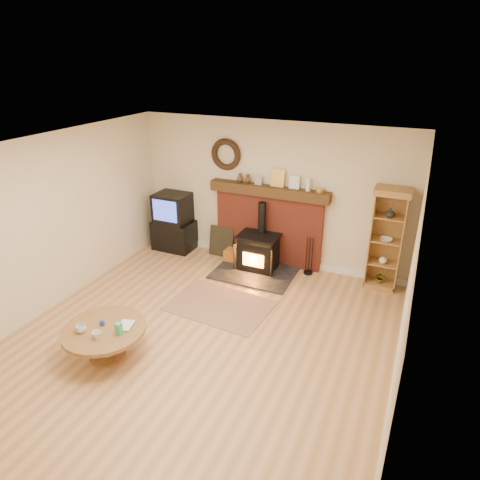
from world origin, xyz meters
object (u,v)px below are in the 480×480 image
at_px(tv_unit, 174,223).
at_px(wood_stove, 258,254).
at_px(curio_cabinet, 386,239).
at_px(coffee_table, 104,334).

bearing_deg(tv_unit, wood_stove, -6.10).
distance_m(curio_cabinet, coffee_table, 4.50).
bearing_deg(wood_stove, coffee_table, -106.22).
xyz_separation_m(curio_cabinet, coffee_table, (-3.00, -3.32, -0.50)).
bearing_deg(coffee_table, wood_stove, 73.78).
bearing_deg(coffee_table, curio_cabinet, 47.98).
relative_size(curio_cabinet, coffee_table, 1.64).
bearing_deg(curio_cabinet, wood_stove, -172.37).
bearing_deg(wood_stove, curio_cabinet, 7.63).
bearing_deg(coffee_table, tv_unit, 106.84).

